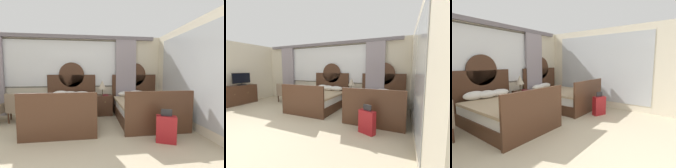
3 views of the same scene
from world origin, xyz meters
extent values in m
plane|color=#BCAD8E|center=(0.00, 0.00, 0.00)|extent=(24.00, 24.00, 0.00)
cube|color=beige|center=(0.00, 4.22, 1.35)|extent=(6.95, 0.07, 2.70)
cube|color=#646054|center=(0.00, 4.18, 1.73)|extent=(4.06, 0.02, 1.64)
cube|color=white|center=(0.00, 4.17, 1.73)|extent=(3.98, 0.02, 1.56)
cube|color=#998E99|center=(-2.21, 4.08, 1.30)|extent=(0.73, 0.08, 2.60)
cube|color=#998E99|center=(2.21, 4.08, 1.30)|extent=(0.73, 0.08, 2.60)
cube|color=slate|center=(0.00, 4.08, 2.62)|extent=(6.40, 0.10, 0.12)
cube|color=beige|center=(3.51, 1.79, 1.35)|extent=(0.07, 4.78, 2.70)
cube|color=#B2B7BC|center=(3.47, 2.09, 1.35)|extent=(0.01, 3.35, 2.27)
cube|color=#472B1C|center=(0.31, 3.05, 0.15)|extent=(1.53, 2.04, 0.30)
cube|color=white|center=(0.31, 3.05, 0.42)|extent=(1.47, 1.94, 0.24)
cube|color=tan|center=(0.31, 2.97, 0.57)|extent=(1.57, 1.84, 0.06)
cube|color=#472B1C|center=(0.31, 4.10, 0.67)|extent=(1.61, 0.06, 1.34)
cylinder|color=#472B1C|center=(0.31, 4.10, 1.34)|extent=(0.84, 0.06, 0.84)
cube|color=#472B1C|center=(0.31, 2.00, 0.51)|extent=(1.61, 0.06, 1.01)
ellipsoid|color=white|center=(-0.03, 3.91, 0.71)|extent=(0.55, 0.26, 0.22)
ellipsoid|color=white|center=(0.27, 3.84, 0.70)|extent=(0.52, 0.31, 0.21)
ellipsoid|color=white|center=(0.64, 3.86, 0.69)|extent=(0.60, 0.28, 0.20)
cube|color=#472B1C|center=(2.52, 3.05, 0.15)|extent=(1.53, 2.04, 0.30)
cube|color=white|center=(2.52, 3.05, 0.42)|extent=(1.47, 1.94, 0.24)
cube|color=tan|center=(2.52, 2.97, 0.57)|extent=(1.57, 1.84, 0.06)
cube|color=#472B1C|center=(2.52, 4.10, 0.67)|extent=(1.61, 0.06, 1.34)
cylinder|color=#472B1C|center=(2.52, 4.10, 1.34)|extent=(0.84, 0.06, 0.84)
cube|color=#472B1C|center=(2.52, 2.00, 0.51)|extent=(1.61, 0.06, 1.01)
ellipsoid|color=white|center=(2.15, 3.84, 0.68)|extent=(0.52, 0.26, 0.17)
ellipsoid|color=white|center=(2.55, 3.90, 0.69)|extent=(0.57, 0.25, 0.19)
cube|color=#472B1C|center=(1.41, 3.78, 0.33)|extent=(0.49, 0.49, 0.66)
sphere|color=tan|center=(1.41, 3.53, 0.47)|extent=(0.02, 0.02, 0.02)
cylinder|color=brown|center=(1.34, 3.81, 0.67)|extent=(0.14, 0.14, 0.02)
cylinder|color=brown|center=(1.34, 3.81, 0.77)|extent=(0.03, 0.03, 0.19)
cone|color=beige|center=(1.34, 3.81, 1.01)|extent=(0.27, 0.27, 0.29)
cube|color=maroon|center=(1.43, 3.69, 0.67)|extent=(0.18, 0.26, 0.03)
cube|color=#472B1C|center=(-3.22, 1.87, 0.41)|extent=(0.51, 2.00, 0.81)
sphere|color=tan|center=(-2.96, 2.42, 0.49)|extent=(0.03, 0.03, 0.03)
sphere|color=tan|center=(-2.96, 1.87, 0.49)|extent=(0.03, 0.03, 0.03)
cube|color=black|center=(-3.20, 2.32, 0.83)|extent=(0.20, 0.28, 0.04)
cylinder|color=black|center=(-3.20, 2.32, 0.88)|extent=(0.04, 0.04, 0.05)
cube|color=black|center=(-3.20, 2.32, 1.13)|extent=(0.04, 0.75, 0.44)
cube|color=black|center=(-3.18, 2.32, 1.13)|extent=(0.01, 0.71, 0.40)
cube|color=#84705B|center=(-1.01, 3.41, 0.35)|extent=(0.75, 0.75, 0.10)
cube|color=#84705B|center=(-1.08, 3.16, 0.62)|extent=(0.59, 0.26, 0.44)
cube|color=#84705B|center=(-0.75, 3.33, 0.48)|extent=(0.22, 0.53, 0.16)
cube|color=#84705B|center=(-1.26, 3.49, 0.48)|extent=(0.22, 0.53, 0.16)
cylinder|color=#472B1C|center=(-0.69, 3.57, 0.15)|extent=(0.04, 0.04, 0.30)
cylinder|color=#472B1C|center=(-1.17, 3.72, 0.15)|extent=(0.04, 0.04, 0.30)
cylinder|color=#472B1C|center=(-0.85, 3.10, 0.15)|extent=(0.04, 0.04, 0.30)
cylinder|color=#472B1C|center=(-1.32, 3.25, 0.15)|extent=(0.04, 0.04, 0.30)
cube|color=#84705B|center=(-1.72, 3.41, 0.35)|extent=(0.68, 0.68, 0.10)
cube|color=#84705B|center=(-1.77, 3.15, 0.62)|extent=(0.60, 0.17, 0.44)
cube|color=#84705B|center=(-1.46, 3.36, 0.48)|extent=(0.14, 0.54, 0.16)
cube|color=#84705B|center=(-1.99, 3.45, 0.48)|extent=(0.14, 0.54, 0.16)
cylinder|color=#472B1C|center=(-1.44, 3.61, 0.15)|extent=(0.04, 0.04, 0.30)
cylinder|color=#472B1C|center=(-1.93, 3.69, 0.15)|extent=(0.04, 0.04, 0.30)
cylinder|color=#472B1C|center=(-1.52, 3.12, 0.15)|extent=(0.04, 0.04, 0.30)
cylinder|color=#472B1C|center=(-2.01, 3.20, 0.15)|extent=(0.04, 0.04, 0.30)
cube|color=maroon|center=(2.49, 1.63, 0.28)|extent=(0.42, 0.30, 0.55)
cube|color=#232326|center=(2.49, 1.63, 0.62)|extent=(0.20, 0.10, 0.14)
cylinder|color=black|center=(2.35, 1.69, 0.03)|extent=(0.05, 0.04, 0.05)
cylinder|color=black|center=(2.63, 1.58, 0.03)|extent=(0.05, 0.04, 0.05)
camera|label=1|loc=(1.02, -1.08, 1.44)|focal=23.50mm
camera|label=2|loc=(3.23, -1.61, 1.51)|focal=23.06mm
camera|label=3|loc=(-2.01, -0.47, 1.54)|focal=26.99mm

